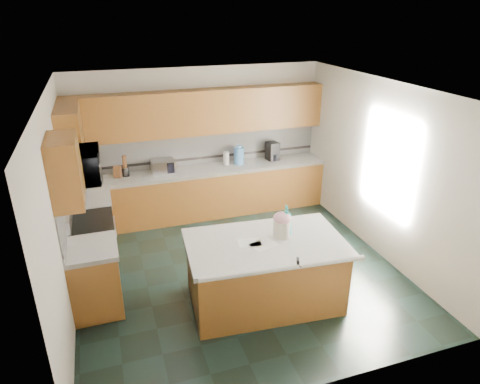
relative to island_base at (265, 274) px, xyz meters
name	(u,v)px	position (x,y,z in m)	size (l,w,h in m)	color
floor	(238,270)	(-0.11, 0.80, -0.43)	(4.60, 4.60, 0.00)	black
ceiling	(237,89)	(-0.11, 0.80, 2.27)	(4.60, 4.60, 0.00)	white
wall_back	(199,141)	(-0.11, 3.12, 0.92)	(4.60, 0.04, 2.70)	white
wall_front	(317,282)	(-0.11, -1.52, 0.92)	(4.60, 0.04, 2.70)	white
wall_left	(58,211)	(-2.43, 0.80, 0.92)	(0.04, 4.60, 2.70)	white
wall_right	(381,169)	(2.21, 0.80, 0.92)	(0.04, 4.60, 2.70)	white
back_base_cab	(205,193)	(-0.11, 2.80, 0.00)	(4.60, 0.60, 0.86)	#39230B
back_countertop	(204,170)	(-0.11, 2.80, 0.46)	(4.60, 0.64, 0.06)	white
back_upper_cab	(200,112)	(-0.11, 2.94, 1.51)	(4.60, 0.33, 0.78)	#39230B
back_backsplash	(200,148)	(-0.11, 3.09, 0.81)	(4.60, 0.02, 0.63)	silver
back_accent_band	(200,158)	(-0.11, 3.09, 0.61)	(4.60, 0.01, 0.05)	black
left_base_cab_rear	(94,226)	(-2.11, 2.09, 0.00)	(0.60, 0.82, 0.86)	#39230B
left_counter_rear	(90,200)	(-2.11, 2.09, 0.46)	(0.64, 0.82, 0.06)	white
left_base_cab_front	(96,280)	(-2.11, 0.56, 0.00)	(0.60, 0.72, 0.86)	#39230B
left_counter_front	(91,249)	(-2.11, 0.56, 0.46)	(0.64, 0.72, 0.06)	white
left_backsplash	(64,201)	(-2.40, 1.35, 0.81)	(0.02, 2.30, 0.63)	silver
left_accent_band	(67,214)	(-2.39, 1.35, 0.61)	(0.01, 2.30, 0.05)	black
left_upper_cab_rear	(70,133)	(-2.24, 2.23, 1.51)	(0.33, 1.09, 0.78)	#39230B
left_upper_cab_front	(65,171)	(-2.24, 0.56, 1.51)	(0.33, 0.72, 0.78)	#39230B
range_body	(95,250)	(-2.11, 1.30, 0.01)	(0.60, 0.76, 0.88)	#B7B7BC
range_oven_door	(116,249)	(-1.82, 1.30, -0.03)	(0.02, 0.68, 0.55)	black
range_cooktop	(90,222)	(-2.11, 1.30, 0.47)	(0.62, 0.78, 0.04)	black
range_handle	(115,226)	(-1.79, 1.30, 0.35)	(0.02, 0.02, 0.66)	#B7B7BC
range_backguard	(69,217)	(-2.37, 1.30, 0.59)	(0.06, 0.76, 0.18)	#B7B7BC
microwave	(81,166)	(-2.11, 1.30, 1.30)	(0.73, 0.50, 0.41)	#B7B7BC
island_base	(265,274)	(0.00, 0.00, 0.00)	(1.90, 1.09, 0.86)	#39230B
island_top	(265,243)	(0.00, 0.00, 0.46)	(2.00, 1.19, 0.06)	white
island_bullnose	(284,268)	(0.00, -0.59, 0.46)	(0.06, 0.06, 2.00)	white
treat_jar	(282,228)	(0.25, 0.07, 0.60)	(0.22, 0.22, 0.23)	beige
treat_jar_lid	(282,218)	(0.25, 0.07, 0.75)	(0.24, 0.24, 0.15)	pink
treat_jar_knob	(282,214)	(0.25, 0.07, 0.80)	(0.03, 0.03, 0.08)	tan
treat_jar_knob_end_l	(280,215)	(0.21, 0.07, 0.80)	(0.04, 0.04, 0.04)	tan
treat_jar_knob_end_r	(285,214)	(0.29, 0.07, 0.80)	(0.04, 0.04, 0.04)	tan
soap_bottle_island	(286,221)	(0.30, 0.07, 0.70)	(0.16, 0.16, 0.42)	teal
paper_sheet_a	(264,245)	(-0.05, -0.07, 0.49)	(0.32, 0.24, 0.00)	white
paper_sheet_b	(249,243)	(-0.21, 0.03, 0.49)	(0.29, 0.22, 0.00)	white
clamp_body	(298,262)	(0.17, -0.57, 0.50)	(0.03, 0.09, 0.08)	black
clamp_handle	(300,266)	(0.17, -0.63, 0.48)	(0.01, 0.01, 0.06)	black
knife_block	(117,172)	(-1.63, 2.85, 0.60)	(0.12, 0.10, 0.21)	#472814
utensil_crock	(126,172)	(-1.49, 2.88, 0.57)	(0.12, 0.12, 0.15)	black
utensil_bundle	(124,162)	(-1.49, 2.88, 0.76)	(0.07, 0.07, 0.23)	#472814
toaster_oven	(163,166)	(-0.84, 2.85, 0.61)	(0.41, 0.28, 0.24)	#B7B7BC
toaster_oven_door	(164,169)	(-0.84, 2.72, 0.61)	(0.37, 0.01, 0.20)	black
paper_towel	(226,158)	(0.35, 2.90, 0.61)	(0.11, 0.11, 0.25)	white
paper_towel_base	(226,164)	(0.35, 2.90, 0.50)	(0.16, 0.16, 0.01)	#B7B7BC
water_jug	(239,156)	(0.59, 2.86, 0.65)	(0.19, 0.19, 0.32)	#4D8DD2
water_jug_neck	(239,146)	(0.59, 2.86, 0.83)	(0.09, 0.09, 0.05)	#4D8DD2
coffee_maker	(272,151)	(1.28, 2.88, 0.66)	(0.21, 0.23, 0.35)	black
coffee_carafe	(273,157)	(1.28, 2.83, 0.56)	(0.14, 0.14, 0.14)	black
soap_bottle_back	(276,153)	(1.33, 2.85, 0.62)	(0.12, 0.12, 0.26)	white
soap_back_cap	(276,146)	(1.33, 2.85, 0.77)	(0.02, 0.02, 0.03)	red
window_light_proxy	(389,164)	(2.18, 0.60, 1.07)	(0.02, 1.40, 1.10)	white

